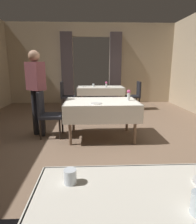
{
  "coord_description": "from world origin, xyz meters",
  "views": [
    {
      "loc": [
        -0.1,
        -3.63,
        1.41
      ],
      "look_at": [
        0.08,
        0.37,
        0.48
      ],
      "focal_mm": 31.54,
      "sensor_mm": 36.0,
      "label": 1
    }
  ],
  "objects": [
    {
      "name": "person_waiter_by_doorway",
      "position": [
        -1.16,
        0.36,
        1.02
      ],
      "size": [
        0.42,
        0.39,
        1.72
      ],
      "color": "black",
      "rests_on": "ground"
    },
    {
      "name": "plate_mid_b",
      "position": [
        0.03,
        -0.09,
        0.76
      ],
      "size": [
        0.21,
        0.21,
        0.01
      ],
      "primitive_type": "cylinder",
      "color": "white",
      "rests_on": "dining_table_mid"
    },
    {
      "name": "chair_far_left",
      "position": [
        -0.86,
        2.81,
        0.52
      ],
      "size": [
        0.44,
        0.44,
        0.93
      ],
      "color": "black",
      "rests_on": "ground"
    },
    {
      "name": "dining_table_far",
      "position": [
        0.28,
        2.92,
        0.66
      ],
      "size": [
        1.53,
        0.88,
        0.75
      ],
      "color": "#7A604C",
      "rests_on": "ground"
    },
    {
      "name": "glass_near_c",
      "position": [
        -0.21,
        -2.6,
        0.79
      ],
      "size": [
        0.07,
        0.07,
        0.09
      ],
      "primitive_type": "cylinder",
      "color": "silver",
      "rests_on": "dining_table_near"
    },
    {
      "name": "ground",
      "position": [
        0.0,
        0.0,
        0.0
      ],
      "size": [
        10.08,
        10.08,
        0.0
      ],
      "primitive_type": "plane",
      "color": "#7A604C"
    },
    {
      "name": "glass_far_c",
      "position": [
        0.05,
        2.96,
        0.8
      ],
      "size": [
        0.07,
        0.07,
        0.1
      ],
      "primitive_type": "cylinder",
      "color": "silver",
      "rests_on": "dining_table_far"
    },
    {
      "name": "wall_back",
      "position": [
        0.0,
        4.18,
        1.52
      ],
      "size": [
        6.4,
        0.27,
        3.0
      ],
      "color": "tan",
      "rests_on": "ground"
    },
    {
      "name": "flower_vase_mid",
      "position": [
        0.69,
        0.22,
        0.87
      ],
      "size": [
        0.07,
        0.07,
        0.21
      ],
      "color": "silver",
      "rests_on": "dining_table_mid"
    },
    {
      "name": "plate_far_b",
      "position": [
        -0.3,
        3.01,
        0.76
      ],
      "size": [
        0.18,
        0.18,
        0.01
      ],
      "primitive_type": "cylinder",
      "color": "white",
      "rests_on": "dining_table_far"
    },
    {
      "name": "chair_far_right",
      "position": [
        1.43,
        2.82,
        0.52
      ],
      "size": [
        0.44,
        0.44,
        0.93
      ],
      "color": "black",
      "rests_on": "ground"
    },
    {
      "name": "dining_table_mid",
      "position": [
        0.14,
        0.18,
        0.65
      ],
      "size": [
        1.43,
        1.0,
        0.75
      ],
      "color": "#7A604C",
      "rests_on": "ground"
    },
    {
      "name": "chair_mid_left",
      "position": [
        -0.95,
        0.28,
        0.52
      ],
      "size": [
        0.44,
        0.44,
        0.93
      ],
      "color": "black",
      "rests_on": "ground"
    },
    {
      "name": "flower_vase_far",
      "position": [
        0.46,
        2.69,
        0.85
      ],
      "size": [
        0.07,
        0.07,
        0.19
      ],
      "color": "silver",
      "rests_on": "dining_table_far"
    }
  ]
}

